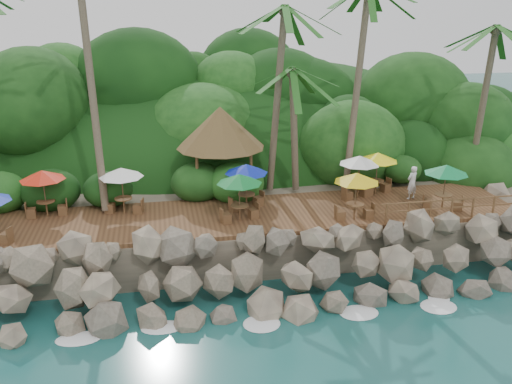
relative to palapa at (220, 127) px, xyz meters
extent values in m
plane|color=#19514F|center=(1.22, -9.80, -5.79)|extent=(140.00, 140.00, 0.00)
cube|color=gray|center=(1.22, 6.20, -4.74)|extent=(32.00, 25.20, 2.10)
ellipsoid|color=#143811|center=(1.22, 13.70, -5.79)|extent=(44.80, 28.00, 15.40)
cube|color=brown|center=(1.22, -3.80, -3.59)|extent=(26.00, 5.00, 0.20)
ellipsoid|color=white|center=(-7.78, -9.50, -5.76)|extent=(1.20, 0.80, 0.06)
ellipsoid|color=white|center=(-4.78, -9.50, -5.76)|extent=(1.20, 0.80, 0.06)
ellipsoid|color=white|center=(-1.78, -9.50, -5.76)|extent=(1.20, 0.80, 0.06)
ellipsoid|color=white|center=(1.22, -9.50, -5.76)|extent=(1.20, 0.80, 0.06)
ellipsoid|color=white|center=(4.22, -9.50, -5.76)|extent=(1.20, 0.80, 0.06)
ellipsoid|color=white|center=(7.22, -9.50, -5.76)|extent=(1.20, 0.80, 0.06)
ellipsoid|color=white|center=(10.22, -9.50, -5.76)|extent=(1.20, 0.80, 0.06)
cylinder|color=brown|center=(-6.25, -1.08, 2.98)|extent=(0.92, 3.30, 12.69)
cylinder|color=brown|center=(2.87, -0.81, 1.30)|extent=(1.05, 1.15, 9.57)
ellipsoid|color=#23601E|center=(2.87, -0.81, 6.08)|extent=(6.00, 6.00, 2.40)
cylinder|color=brown|center=(3.81, -0.89, -0.19)|extent=(0.96, 0.95, 6.61)
ellipsoid|color=#23601E|center=(3.81, -0.89, 3.12)|extent=(6.00, 6.00, 2.40)
cylinder|color=brown|center=(7.15, -0.86, 1.82)|extent=(1.54, 1.58, 10.56)
cylinder|color=brown|center=(14.54, -0.92, 0.79)|extent=(0.53, 1.11, 8.56)
ellipsoid|color=#23601E|center=(14.54, -0.92, 5.07)|extent=(6.00, 6.00, 2.40)
cylinder|color=brown|center=(-1.40, -1.40, -2.29)|extent=(0.16, 0.16, 2.40)
cylinder|color=brown|center=(1.40, -1.40, -2.29)|extent=(0.16, 0.16, 2.40)
cylinder|color=brown|center=(-1.40, 1.40, -2.29)|extent=(0.16, 0.16, 2.40)
cylinder|color=brown|center=(1.40, 1.40, -2.29)|extent=(0.16, 0.16, 2.40)
cone|color=brown|center=(0.00, 0.00, 0.01)|extent=(4.73, 4.73, 2.20)
cylinder|color=brown|center=(-5.11, -2.60, -3.11)|extent=(0.08, 0.08, 0.75)
cylinder|color=brown|center=(-5.11, -2.60, -2.73)|extent=(0.85, 0.85, 0.05)
cylinder|color=brown|center=(-5.11, -2.60, -2.37)|extent=(0.05, 0.05, 2.24)
cone|color=white|center=(-5.11, -2.60, -1.41)|extent=(2.13, 2.13, 0.46)
cube|color=brown|center=(-5.80, -2.42, -3.25)|extent=(0.52, 0.52, 0.47)
cube|color=brown|center=(-4.42, -2.77, -3.25)|extent=(0.52, 0.52, 0.47)
cylinder|color=brown|center=(-8.75, -2.34, -3.11)|extent=(0.08, 0.08, 0.75)
cylinder|color=brown|center=(-8.75, -2.34, -2.73)|extent=(0.85, 0.85, 0.05)
cylinder|color=brown|center=(-8.75, -2.34, -2.37)|extent=(0.05, 0.05, 2.24)
cone|color=red|center=(-8.75, -2.34, -1.41)|extent=(2.13, 2.13, 0.46)
cube|color=brown|center=(-9.45, -2.42, -3.25)|extent=(0.47, 0.47, 0.47)
cube|color=brown|center=(-8.04, -2.26, -3.25)|extent=(0.47, 0.47, 0.47)
cube|color=brown|center=(-9.92, -5.30, -3.25)|extent=(0.56, 0.56, 0.47)
cylinder|color=brown|center=(6.88, -2.62, -3.11)|extent=(0.08, 0.08, 0.75)
cylinder|color=brown|center=(6.88, -2.62, -2.73)|extent=(0.85, 0.85, 0.05)
cylinder|color=brown|center=(6.88, -2.62, -2.37)|extent=(0.05, 0.05, 2.24)
cone|color=white|center=(6.88, -2.62, -1.41)|extent=(2.13, 2.13, 0.46)
cube|color=brown|center=(6.21, -2.87, -3.25)|extent=(0.55, 0.55, 0.47)
cube|color=brown|center=(7.54, -2.37, -3.25)|extent=(0.55, 0.55, 0.47)
cylinder|color=brown|center=(10.44, -4.96, -3.11)|extent=(0.08, 0.08, 0.75)
cylinder|color=brown|center=(10.44, -4.96, -2.73)|extent=(0.85, 0.85, 0.05)
cylinder|color=brown|center=(10.44, -4.96, -2.37)|extent=(0.05, 0.05, 2.24)
cone|color=#0D793D|center=(10.44, -4.96, -1.41)|extent=(2.13, 2.13, 0.46)
cube|color=brown|center=(9.79, -4.67, -3.25)|extent=(0.56, 0.56, 0.47)
cube|color=brown|center=(11.09, -5.24, -3.25)|extent=(0.56, 0.56, 0.47)
cylinder|color=brown|center=(0.88, -3.08, -3.11)|extent=(0.08, 0.08, 0.75)
cylinder|color=brown|center=(0.88, -3.08, -2.73)|extent=(0.85, 0.85, 0.05)
cylinder|color=brown|center=(0.88, -3.08, -2.37)|extent=(0.05, 0.05, 2.24)
cone|color=#0C20A6|center=(0.88, -3.08, -1.41)|extent=(2.13, 2.13, 0.46)
cube|color=brown|center=(0.22, -3.36, -3.25)|extent=(0.56, 0.56, 0.47)
cube|color=brown|center=(1.53, -2.80, -3.25)|extent=(0.56, 0.56, 0.47)
cylinder|color=brown|center=(0.30, -4.59, -3.11)|extent=(0.08, 0.08, 0.75)
cylinder|color=brown|center=(0.30, -4.59, -2.73)|extent=(0.85, 0.85, 0.05)
cylinder|color=brown|center=(0.30, -4.59, -2.37)|extent=(0.05, 0.05, 2.24)
cone|color=#0C6D29|center=(0.30, -4.59, -1.41)|extent=(2.13, 2.13, 0.46)
cube|color=brown|center=(-0.39, -4.77, -3.25)|extent=(0.52, 0.52, 0.47)
cube|color=brown|center=(0.99, -4.41, -3.25)|extent=(0.52, 0.52, 0.47)
cylinder|color=brown|center=(8.03, -2.22, -3.11)|extent=(0.08, 0.08, 0.75)
cylinder|color=brown|center=(8.03, -2.22, -2.73)|extent=(0.85, 0.85, 0.05)
cylinder|color=brown|center=(8.03, -2.22, -2.37)|extent=(0.05, 0.05, 2.24)
cone|color=yellow|center=(8.03, -2.22, -1.41)|extent=(2.13, 2.13, 0.46)
cube|color=brown|center=(7.36, -2.46, -3.25)|extent=(0.55, 0.55, 0.47)
cube|color=brown|center=(8.70, -1.98, -3.25)|extent=(0.55, 0.55, 0.47)
cylinder|color=brown|center=(5.69, -5.39, -3.11)|extent=(0.08, 0.08, 0.75)
cylinder|color=brown|center=(5.69, -5.39, -2.73)|extent=(0.85, 0.85, 0.05)
cylinder|color=brown|center=(5.69, -5.39, -2.37)|extent=(0.05, 0.05, 2.24)
cone|color=yellow|center=(5.69, -5.39, -1.41)|extent=(2.13, 2.13, 0.46)
cube|color=brown|center=(4.97, -5.39, -3.25)|extent=(0.43, 0.43, 0.47)
cube|color=brown|center=(6.40, -5.40, -3.25)|extent=(0.43, 0.43, 0.47)
cylinder|color=brown|center=(6.95, -6.15, -2.99)|extent=(0.10, 0.10, 1.00)
cylinder|color=brown|center=(8.05, -6.15, -2.99)|extent=(0.10, 0.10, 1.00)
cylinder|color=brown|center=(9.15, -6.15, -2.99)|extent=(0.10, 0.10, 1.00)
cylinder|color=brown|center=(10.25, -6.15, -2.99)|extent=(0.10, 0.10, 1.00)
cylinder|color=brown|center=(11.35, -6.15, -2.99)|extent=(0.10, 0.10, 1.00)
cylinder|color=brown|center=(12.45, -6.15, -2.99)|extent=(0.10, 0.10, 1.00)
cube|color=brown|center=(10.25, -6.15, -2.54)|extent=(7.20, 0.06, 0.06)
cube|color=brown|center=(10.25, -6.15, -2.94)|extent=(7.20, 0.06, 0.06)
imported|color=white|center=(9.59, -3.23, -2.60)|extent=(0.76, 0.63, 1.77)
camera|label=1|loc=(-3.27, -28.17, 6.37)|focal=38.24mm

